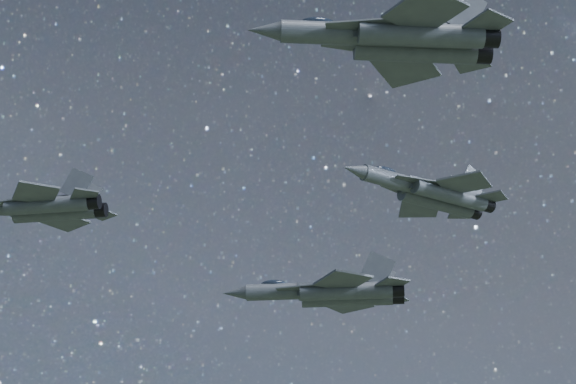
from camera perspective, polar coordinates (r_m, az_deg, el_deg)
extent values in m
cube|color=#363C44|center=(83.76, -14.04, -0.76)|extent=(7.16, 3.23, 1.12)
cylinder|color=#363C44|center=(82.76, -14.07, -0.76)|extent=(7.34, 3.33, 1.35)
cylinder|color=#363C44|center=(84.21, -13.63, -1.23)|extent=(7.34, 3.33, 1.35)
cylinder|color=black|center=(81.34, -11.48, -0.59)|extent=(1.43, 1.51, 1.24)
cylinder|color=black|center=(82.82, -11.09, -1.07)|extent=(1.43, 1.51, 1.24)
cube|color=#363C44|center=(83.93, -16.19, -0.60)|extent=(4.43, 2.91, 0.10)
cube|color=#363C44|center=(85.86, -15.57, -1.23)|extent=(4.56, 1.36, 0.10)
cube|color=#363C44|center=(81.16, -14.71, -0.07)|extent=(4.16, 4.46, 0.17)
cube|color=#363C44|center=(86.10, -13.23, -1.67)|extent=(4.96, 4.92, 0.17)
cube|color=#363C44|center=(80.57, -11.97, -0.17)|extent=(2.44, 2.57, 0.13)
cube|color=#363C44|center=(83.96, -11.05, -1.28)|extent=(2.93, 2.93, 0.13)
cube|color=#363C44|center=(82.32, -12.40, 0.45)|extent=(2.85, 1.21, 3.07)
cube|color=#363C44|center=(84.15, -11.89, -0.16)|extent=(2.97, 0.74, 3.07)
cylinder|color=#363C44|center=(101.77, -0.10, -5.91)|extent=(8.59, 3.63, 1.77)
cone|color=#363C44|center=(102.44, -3.15, -6.00)|extent=(3.01, 2.17, 1.59)
ellipsoid|color=#19212E|center=(102.18, -0.87, -5.48)|extent=(2.90, 1.77, 0.87)
cube|color=#363C44|center=(101.36, 3.24, -5.83)|extent=(9.46, 3.77, 1.48)
cylinder|color=#363C44|center=(100.10, 3.47, -5.89)|extent=(9.69, 3.88, 1.77)
cylinder|color=#363C44|center=(102.25, 3.53, -6.29)|extent=(9.69, 3.88, 1.77)
cylinder|color=black|center=(100.06, 6.48, -5.76)|extent=(1.81, 1.93, 1.64)
cylinder|color=black|center=(102.21, 6.47, -6.17)|extent=(1.81, 1.93, 1.64)
cube|color=#363C44|center=(100.10, 0.98, -5.67)|extent=(5.90, 3.55, 0.14)
cube|color=#363C44|center=(103.00, 1.12, -6.22)|extent=(5.95, 1.46, 0.14)
cube|color=#363C44|center=(97.61, 3.27, -5.26)|extent=(5.67, 6.02, 0.23)
cube|color=#363C44|center=(104.92, 3.47, -6.64)|extent=(6.50, 6.50, 0.23)
cube|color=#363C44|center=(98.73, 6.21, -5.38)|extent=(3.33, 3.48, 0.17)
cube|color=#363C44|center=(103.68, 6.21, -6.32)|extent=(3.85, 3.86, 0.17)
cube|color=#363C44|center=(100.48, 5.32, -4.59)|extent=(3.81, 1.38, 4.04)
cube|color=#363C44|center=(103.16, 5.34, -5.13)|extent=(3.94, 0.76, 4.04)
cylinder|color=#363C44|center=(64.04, 2.83, 9.37)|extent=(7.29, 1.94, 1.52)
cone|color=#363C44|center=(63.71, -1.41, 9.54)|extent=(2.41, 1.50, 1.36)
ellipsoid|color=#19212E|center=(64.33, 1.77, 9.96)|extent=(2.38, 1.16, 0.75)
cube|color=#363C44|center=(64.75, 7.35, 9.09)|extent=(8.06, 1.93, 1.27)
cylinder|color=#363C44|center=(63.79, 7.88, 9.22)|extent=(8.26, 2.00, 1.52)
cylinder|color=#363C44|center=(65.38, 7.55, 8.28)|extent=(8.26, 2.00, 1.52)
cylinder|color=black|center=(64.80, 11.81, 8.96)|extent=(1.35, 1.47, 1.40)
cylinder|color=black|center=(66.37, 11.38, 8.04)|extent=(1.35, 1.47, 1.40)
cube|color=#363C44|center=(63.11, 4.58, 9.86)|extent=(5.17, 2.29, 0.12)
cube|color=#363C44|center=(65.27, 4.25, 8.57)|extent=(5.16, 1.74, 0.12)
cube|color=#363C44|center=(61.98, 8.12, 10.58)|extent=(5.26, 5.45, 0.19)
cube|color=#363C44|center=(67.38, 7.00, 7.36)|extent=(5.44, 5.56, 0.19)
cube|color=#363C44|center=(63.80, 11.75, 9.75)|extent=(3.10, 3.18, 0.15)
cube|color=#363C44|center=(67.41, 10.78, 7.63)|extent=(3.21, 3.27, 0.15)
cube|color=#363C44|center=(65.23, 10.30, 10.54)|extent=(3.37, 0.63, 3.47)
cube|color=#363C44|center=(67.17, 9.82, 9.36)|extent=(3.39, 0.48, 3.47)
cylinder|color=#363C44|center=(87.08, 6.42, 0.65)|extent=(7.08, 4.18, 1.49)
cone|color=#363C44|center=(84.61, 3.93, 1.32)|extent=(2.64, 2.14, 1.34)
ellipsoid|color=#19212E|center=(86.75, 5.79, 1.24)|extent=(2.49, 1.82, 0.74)
cube|color=#363C44|center=(89.91, 8.96, -0.07)|extent=(7.76, 4.43, 1.24)
cylinder|color=#363C44|center=(89.31, 9.55, -0.16)|extent=(7.96, 4.55, 1.49)
cylinder|color=#363C44|center=(90.63, 8.79, -0.59)|extent=(7.96, 4.55, 1.49)
cylinder|color=black|center=(92.02, 11.66, -0.74)|extent=(1.69, 1.76, 1.38)
cylinder|color=black|center=(93.31, 10.89, -1.14)|extent=(1.69, 1.76, 1.38)
cube|color=#363C44|center=(87.09, 7.84, 0.64)|extent=(5.08, 2.09, 0.11)
cube|color=#363C44|center=(88.91, 6.82, 0.03)|extent=(4.69, 3.67, 0.11)
cube|color=#363C44|center=(87.71, 10.40, 0.51)|extent=(5.44, 5.32, 0.19)
cube|color=#363C44|center=(92.21, 7.80, -0.95)|extent=(4.21, 4.61, 0.19)
cube|color=#363C44|center=(91.03, 11.99, -0.30)|extent=(3.23, 3.19, 0.14)
cube|color=#363C44|center=(93.99, 10.21, -1.25)|extent=(2.46, 2.63, 0.14)
cube|color=#363C44|center=(91.58, 10.91, 0.56)|extent=(3.20, 1.21, 3.40)
cube|color=#363C44|center=(93.19, 9.95, 0.03)|extent=(3.00, 1.70, 3.40)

